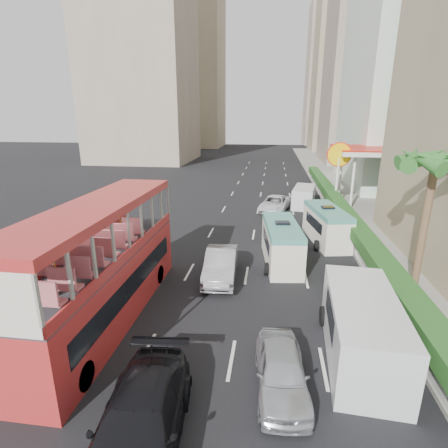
% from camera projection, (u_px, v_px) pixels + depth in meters
% --- Properties ---
extents(ground_plane, '(200.00, 200.00, 0.00)m').
position_uv_depth(ground_plane, '(247.00, 328.00, 14.30)').
color(ground_plane, black).
rests_on(ground_plane, ground).
extents(double_decker_bus, '(2.50, 11.00, 5.06)m').
position_uv_depth(double_decker_bus, '(102.00, 263.00, 14.34)').
color(double_decker_bus, red).
rests_on(double_decker_bus, ground).
extents(car_silver_lane_a, '(1.86, 4.68, 1.51)m').
position_uv_depth(car_silver_lane_a, '(221.00, 277.00, 18.84)').
color(car_silver_lane_a, '#B9BCC1').
rests_on(car_silver_lane_a, ground).
extents(car_silver_lane_b, '(1.89, 4.04, 1.34)m').
position_uv_depth(car_silver_lane_b, '(280.00, 388.00, 11.15)').
color(car_silver_lane_b, '#B9BCC1').
rests_on(car_silver_lane_b, ground).
extents(van_asset, '(3.15, 5.21, 1.35)m').
position_uv_depth(van_asset, '(275.00, 211.00, 32.24)').
color(van_asset, silver).
rests_on(van_asset, ground).
extents(minibus_near, '(2.42, 5.57, 2.39)m').
position_uv_depth(minibus_near, '(281.00, 243.00, 20.44)').
color(minibus_near, silver).
rests_on(minibus_near, ground).
extents(minibus_far, '(2.74, 5.60, 2.38)m').
position_uv_depth(minibus_far, '(326.00, 225.00, 23.92)').
color(minibus_far, silver).
rests_on(minibus_far, ground).
extents(panel_van_near, '(2.62, 5.79, 2.26)m').
position_uv_depth(panel_van_near, '(362.00, 328.00, 12.37)').
color(panel_van_near, silver).
rests_on(panel_van_near, ground).
extents(panel_van_far, '(2.61, 4.87, 1.85)m').
position_uv_depth(panel_van_far, '(304.00, 197.00, 33.68)').
color(panel_van_far, silver).
rests_on(panel_van_far, ground).
extents(sidewalk, '(6.00, 120.00, 0.18)m').
position_uv_depth(sidewalk, '(350.00, 198.00, 36.76)').
color(sidewalk, '#99968C').
rests_on(sidewalk, ground).
extents(kerb_wall, '(0.30, 44.00, 1.00)m').
position_uv_depth(kerb_wall, '(342.00, 221.00, 26.54)').
color(kerb_wall, silver).
rests_on(kerb_wall, sidewalk).
extents(hedge, '(1.10, 44.00, 0.70)m').
position_uv_depth(hedge, '(343.00, 211.00, 26.29)').
color(hedge, '#2D6626').
rests_on(hedge, kerb_wall).
extents(palm_tree, '(0.36, 0.36, 6.40)m').
position_uv_depth(palm_tree, '(424.00, 228.00, 16.07)').
color(palm_tree, brown).
rests_on(palm_tree, sidewalk).
extents(shell_station, '(6.50, 8.00, 5.50)m').
position_uv_depth(shell_station, '(368.00, 176.00, 33.96)').
color(shell_station, silver).
rests_on(shell_station, ground).
extents(tower_mid, '(16.00, 16.00, 50.00)m').
position_uv_depth(tower_mid, '(380.00, 14.00, 59.50)').
color(tower_mid, tan).
rests_on(tower_mid, ground).
extents(tower_far_a, '(14.00, 14.00, 44.00)m').
position_uv_depth(tower_far_a, '(345.00, 57.00, 83.24)').
color(tower_far_a, tan).
rests_on(tower_far_a, ground).
extents(tower_far_b, '(14.00, 14.00, 40.00)m').
position_uv_depth(tower_far_b, '(331.00, 76.00, 104.66)').
color(tower_far_b, tan).
rests_on(tower_far_b, ground).
extents(tower_left_a, '(18.00, 18.00, 52.00)m').
position_uv_depth(tower_left_a, '(138.00, 13.00, 61.87)').
color(tower_left_a, tan).
rests_on(tower_left_a, ground).
extents(tower_left_b, '(16.00, 16.00, 46.00)m').
position_uv_depth(tower_left_b, '(193.00, 61.00, 95.63)').
color(tower_left_b, tan).
rests_on(tower_left_b, ground).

